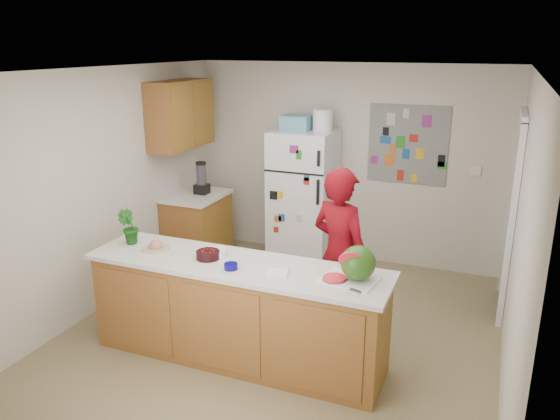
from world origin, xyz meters
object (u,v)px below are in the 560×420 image
at_px(watermelon, 358,263).
at_px(person, 340,255).
at_px(refrigerator, 303,198).
at_px(cherry_bowl, 208,255).

bearing_deg(watermelon, person, 116.58).
bearing_deg(watermelon, refrigerator, 119.09).
xyz_separation_m(refrigerator, person, (0.96, -1.67, -0.01)).
relative_size(person, cherry_bowl, 8.13).
bearing_deg(watermelon, cherry_bowl, -178.29).
bearing_deg(cherry_bowl, person, 35.91).
bearing_deg(cherry_bowl, refrigerator, 89.46).
distance_m(refrigerator, watermelon, 2.69).
height_order(person, watermelon, person).
distance_m(refrigerator, person, 1.92).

